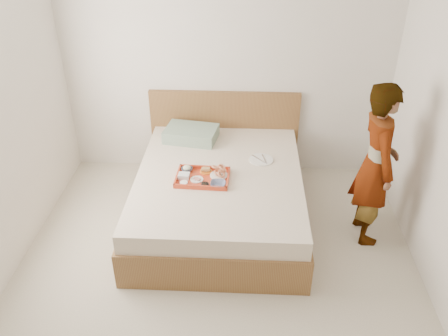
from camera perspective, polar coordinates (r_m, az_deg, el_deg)
ground at (r=3.98m, az=-1.12°, el=-14.92°), size 3.50×4.00×0.01m
wall_back at (r=4.99m, az=0.31°, el=13.11°), size 3.50×0.01×2.60m
bed at (r=4.56m, az=-0.56°, el=-3.43°), size 1.65×2.00×0.53m
headboard at (r=5.29m, az=0.05°, el=4.51°), size 1.65×0.06×0.95m
pillow at (r=4.99m, az=-4.03°, el=4.18°), size 0.59×0.45×0.13m
tray at (r=4.32m, az=-2.62°, el=-1.14°), size 0.50×0.38×0.04m
prawn_plate at (r=4.35m, az=-0.62°, el=-0.90°), size 0.18×0.18×0.01m
navy_bowl_big at (r=4.21m, az=-0.74°, el=-1.97°), size 0.14×0.14×0.03m
sauce_dish at (r=4.21m, az=-2.32°, el=-2.06°), size 0.07×0.07×0.03m
meat_plate at (r=4.30m, az=-3.33°, el=-1.41°), size 0.13×0.13×0.01m
bread_plate at (r=4.41m, az=-2.20°, el=-0.42°), size 0.12×0.12×0.01m
salad_bowl at (r=4.43m, az=-4.53°, el=-0.17°), size 0.11×0.11×0.03m
plastic_tub at (r=4.33m, az=-4.92°, el=-0.97°), size 0.11×0.09×0.04m
cheese_round at (r=4.24m, az=-4.92°, el=-1.86°), size 0.07×0.07×0.02m
dinner_plate at (r=4.63m, az=4.55°, el=1.02°), size 0.31×0.31×0.01m
person at (r=4.31m, az=18.02°, el=0.38°), size 0.40×0.58×1.53m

